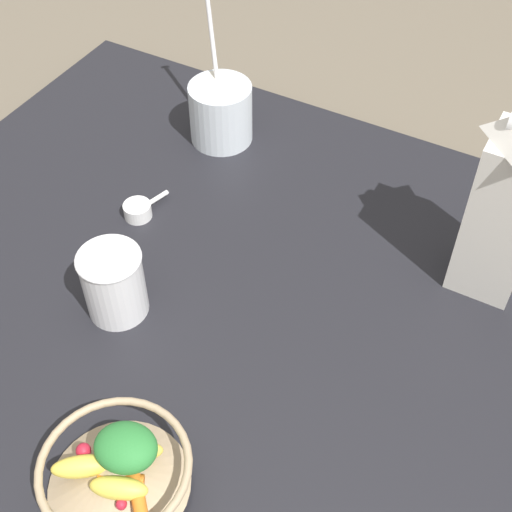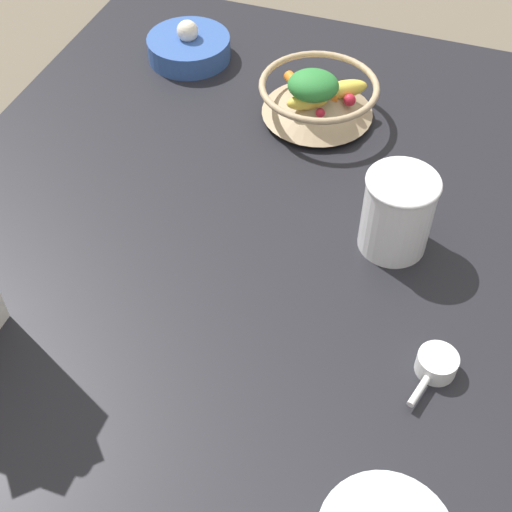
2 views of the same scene
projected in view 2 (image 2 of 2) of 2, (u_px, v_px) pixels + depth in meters
ground_plane at (319, 270)px, 0.94m from camera, size 6.00×6.00×0.00m
countertop at (320, 260)px, 0.93m from camera, size 1.10×1.10×0.04m
fruit_bowl at (318, 96)px, 1.07m from camera, size 0.18×0.18×0.09m
drinking_cup at (398, 212)px, 0.88m from camera, size 0.09×0.09×0.11m
measuring_scoop at (436, 365)px, 0.78m from camera, size 0.08×0.05×0.02m
garlic_bowl at (189, 47)px, 1.19m from camera, size 0.14×0.14×0.07m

